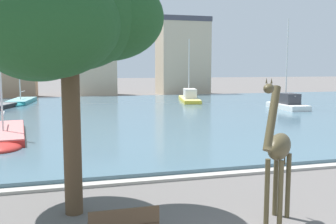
# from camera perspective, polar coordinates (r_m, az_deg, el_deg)

# --- Properties ---
(harbor_water) EXTENTS (83.59, 41.09, 0.28)m
(harbor_water) POSITION_cam_1_polar(r_m,az_deg,el_deg) (35.30, -8.37, -0.30)
(harbor_water) COLOR #476675
(harbor_water) RESTS_ON ground
(quay_edge_coping) EXTENTS (83.59, 0.50, 0.12)m
(quay_edge_coping) POSITION_cam_1_polar(r_m,az_deg,el_deg) (15.24, 1.25, -9.96)
(quay_edge_coping) COLOR #ADA89E
(quay_edge_coping) RESTS_ON ground
(giraffe_statue) EXTENTS (1.93, 1.95, 4.20)m
(giraffe_statue) POSITION_cam_1_polar(r_m,az_deg,el_deg) (11.03, 16.35, -5.57)
(giraffe_statue) COLOR #4C4228
(giraffe_statue) RESTS_ON ground
(sailboat_red) EXTENTS (3.19, 9.31, 6.42)m
(sailboat_red) POSITION_cam_1_polar(r_m,az_deg,el_deg) (24.26, -23.68, -3.48)
(sailboat_red) COLOR red
(sailboat_red) RESTS_ON ground
(sailboat_white) EXTENTS (2.31, 6.27, 9.29)m
(sailboat_white) POSITION_cam_1_polar(r_m,az_deg,el_deg) (40.22, 17.38, 1.01)
(sailboat_white) COLOR white
(sailboat_white) RESTS_ON ground
(sailboat_teal) EXTENTS (2.96, 8.36, 8.53)m
(sailboat_teal) POSITION_cam_1_polar(r_m,az_deg,el_deg) (46.84, -21.47, 1.35)
(sailboat_teal) COLOR teal
(sailboat_teal) RESTS_ON ground
(sailboat_yellow) EXTENTS (3.85, 9.78, 7.95)m
(sailboat_yellow) POSITION_cam_1_polar(r_m,az_deg,el_deg) (47.17, 3.17, 2.08)
(sailboat_yellow) COLOR gold
(sailboat_yellow) RESTS_ON ground
(shade_tree) EXTENTS (5.61, 6.25, 7.53)m
(shade_tree) POSITION_cam_1_polar(r_m,az_deg,el_deg) (11.58, -15.52, 12.74)
(shade_tree) COLOR brown
(shade_tree) RESTS_ON ground
(park_bench) EXTENTS (1.80, 0.44, 0.92)m
(park_bench) POSITION_cam_1_polar(r_m,az_deg,el_deg) (10.08, -6.72, -16.40)
(park_bench) COLOR brown
(park_bench) RESTS_ON ground
(townhouse_end_terrace) EXTENTS (8.15, 5.58, 10.54)m
(townhouse_end_terrace) POSITION_cam_1_polar(r_m,az_deg,el_deg) (60.19, -23.22, 7.04)
(townhouse_end_terrace) COLOR tan
(townhouse_end_terrace) RESTS_ON ground
(townhouse_tall_gabled) EXTENTS (5.81, 6.15, 10.09)m
(townhouse_tall_gabled) POSITION_cam_1_polar(r_m,az_deg,el_deg) (61.18, -10.76, 7.24)
(townhouse_tall_gabled) COLOR #C6B293
(townhouse_tall_gabled) RESTS_ON ground
(townhouse_corner_house) EXTENTS (8.06, 5.82, 12.45)m
(townhouse_corner_house) POSITION_cam_1_polar(r_m,az_deg,el_deg) (62.42, 2.21, 8.43)
(townhouse_corner_house) COLOR #C6B293
(townhouse_corner_house) RESTS_ON ground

